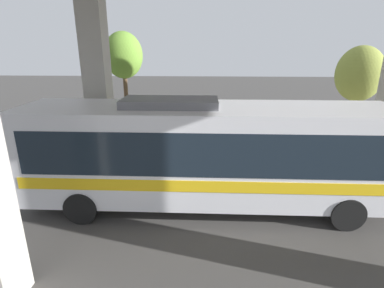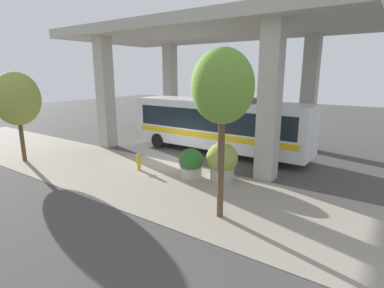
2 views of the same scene
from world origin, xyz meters
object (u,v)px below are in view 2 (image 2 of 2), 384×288
object	(u,v)px
street_tree_near	(223,88)
bus	(219,123)
street_tree_far	(17,99)
planter_middle	(222,161)
planter_front	(191,164)
fire_hydrant	(139,162)

from	to	relation	value
street_tree_near	bus	bearing A→B (deg)	30.47
street_tree_far	planter_middle	bearing A→B (deg)	-70.45
planter_front	street_tree_near	size ratio (longest dim) A/B	0.26
planter_middle	street_tree_far	xyz separation A→B (m)	(-3.90, 10.98, 2.70)
bus	planter_front	world-z (taller)	bus
planter_middle	bus	bearing A→B (deg)	32.13
fire_hydrant	planter_middle	world-z (taller)	planter_middle
fire_hydrant	street_tree_far	bearing A→B (deg)	111.26
street_tree_near	planter_front	bearing A→B (deg)	49.31
bus	planter_middle	world-z (taller)	bus
bus	fire_hydrant	world-z (taller)	bus
planter_middle	street_tree_near	bearing A→B (deg)	-151.64
street_tree_far	street_tree_near	bearing A→B (deg)	-88.00
planter_front	street_tree_near	distance (m)	5.64
planter_front	street_tree_near	bearing A→B (deg)	-130.69
bus	planter_middle	distance (m)	5.12
street_tree_far	bus	bearing A→B (deg)	-45.62
street_tree_far	planter_front	bearing A→B (deg)	-71.91
street_tree_near	street_tree_far	bearing A→B (deg)	92.00
bus	street_tree_far	xyz separation A→B (m)	(-8.14, 8.32, 1.66)
planter_middle	fire_hydrant	bearing A→B (deg)	106.82
planter_front	street_tree_far	xyz separation A→B (m)	(-3.16, 9.69, 2.87)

